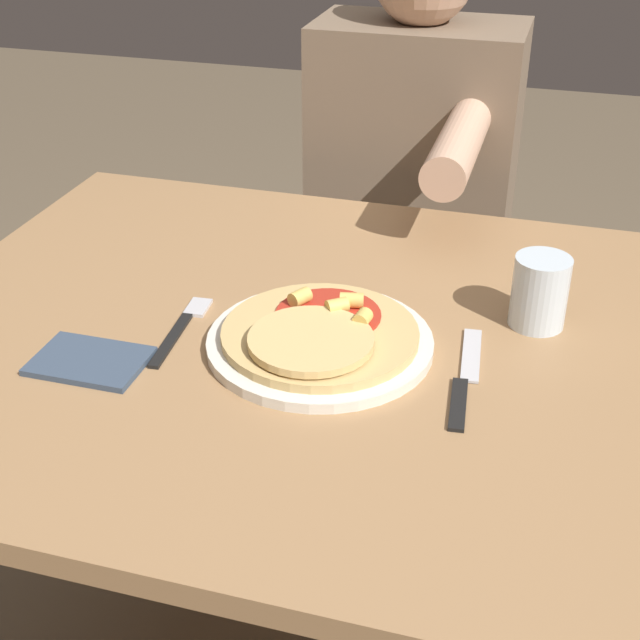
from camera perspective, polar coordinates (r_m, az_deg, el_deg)
The scene contains 8 objects.
dining_table at distance 1.21m, azimuth 0.90°, elevation -5.58°, with size 1.16×0.88×0.76m.
plate at distance 1.12m, azimuth 0.00°, elevation -1.46°, with size 0.29×0.29×0.01m.
pizza at distance 1.10m, azimuth -0.05°, elevation -0.83°, with size 0.25×0.25×0.04m.
fork at distance 1.18m, azimuth -8.79°, elevation -0.39°, with size 0.03×0.18×0.00m.
knife at distance 1.07m, azimuth 9.28°, elevation -3.67°, with size 0.03×0.22×0.00m.
drinking_glass at distance 1.18m, azimuth 13.89°, elevation 1.77°, with size 0.07×0.07×0.10m.
napkin at distance 1.12m, azimuth -14.51°, elevation -2.57°, with size 0.14×0.10×0.01m.
person_diner at distance 1.77m, azimuth 5.96°, elevation 8.29°, with size 0.38×0.52×1.18m.
Camera 1 is at (0.25, -0.94, 1.36)m, focal length 50.00 mm.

